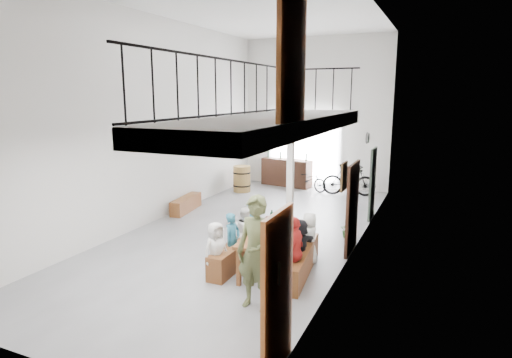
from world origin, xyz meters
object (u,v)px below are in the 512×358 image
at_px(host_standing, 256,253).
at_px(bicycle_near, 309,180).
at_px(tasting_table, 271,236).
at_px(side_bench, 186,204).
at_px(serving_counter, 286,172).
at_px(bench_inner, 239,252).
at_px(oak_barrel, 242,179).

bearing_deg(host_standing, bicycle_near, 106.41).
xyz_separation_m(tasting_table, side_bench, (-3.95, 3.02, -0.49)).
relative_size(tasting_table, serving_counter, 1.09).
xyz_separation_m(bench_inner, oak_barrel, (-2.83, 6.05, 0.22)).
distance_m(serving_counter, bicycle_near, 1.12).
xyz_separation_m(tasting_table, oak_barrel, (-3.56, 6.06, -0.24)).
distance_m(tasting_table, bench_inner, 0.86).
height_order(tasting_table, side_bench, tasting_table).
bearing_deg(oak_barrel, side_bench, -97.47).
bearing_deg(host_standing, tasting_table, 108.06).
relative_size(tasting_table, bench_inner, 0.99).
xyz_separation_m(oak_barrel, host_standing, (3.91, -7.59, 0.48)).
bearing_deg(host_standing, oak_barrel, 122.31).
distance_m(bench_inner, host_standing, 2.01).
xyz_separation_m(side_bench, host_standing, (4.31, -4.55, 0.73)).
xyz_separation_m(serving_counter, bicycle_near, (1.03, -0.44, -0.11)).
xyz_separation_m(bench_inner, side_bench, (-3.23, 3.01, -0.03)).
distance_m(bench_inner, oak_barrel, 6.68).
bearing_deg(oak_barrel, host_standing, -62.75).
height_order(bench_inner, serving_counter, serving_counter).
bearing_deg(tasting_table, host_standing, -82.16).
bearing_deg(bicycle_near, tasting_table, -146.73).
xyz_separation_m(serving_counter, host_standing, (2.78, -9.17, 0.43)).
relative_size(oak_barrel, bicycle_near, 0.60).
height_order(side_bench, host_standing, host_standing).
relative_size(side_bench, host_standing, 0.81).
bearing_deg(oak_barrel, bench_inner, -64.94).
xyz_separation_m(side_bench, serving_counter, (1.53, 4.61, 0.30)).
height_order(bench_inner, oak_barrel, oak_barrel).
bearing_deg(side_bench, oak_barrel, 82.53).
bearing_deg(side_bench, host_standing, -46.59).
distance_m(tasting_table, host_standing, 1.59).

